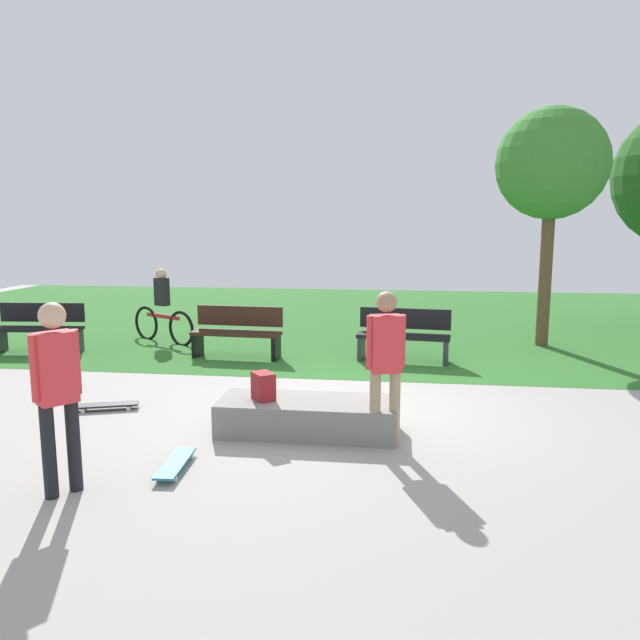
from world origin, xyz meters
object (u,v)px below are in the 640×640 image
object	(u,v)px
backpack_on_ledge	(263,386)
skateboard_spare	(106,405)
cyclist_on_bicycle	(163,311)
skater_watching	(386,357)
park_bench_far_left	(237,331)
skateboard_by_ledge	(176,463)
park_bench_by_oak	(404,334)
concrete_ledge	(307,416)
skater_performing_trick	(57,384)
tree_young_birch	(552,166)
park_bench_far_right	(39,327)

from	to	relation	value
backpack_on_ledge	skateboard_spare	xyz separation A→B (m)	(-2.21, 0.54, -0.48)
backpack_on_ledge	cyclist_on_bicycle	bearing A→B (deg)	-3.43
skater_watching	park_bench_far_left	distance (m)	4.94
backpack_on_ledge	skateboard_by_ledge	xyz separation A→B (m)	(-0.62, -1.20, -0.48)
skateboard_spare	park_bench_by_oak	size ratio (longest dim) A/B	0.50
cyclist_on_bicycle	park_bench_far_left	bearing A→B (deg)	-31.77
skateboard_spare	park_bench_far_left	world-z (taller)	park_bench_far_left
concrete_ledge	skater_watching	xyz separation A→B (m)	(0.90, -0.30, 0.80)
skater_performing_trick	park_bench_by_oak	size ratio (longest dim) A/B	1.06
skater_performing_trick	skater_watching	bearing A→B (deg)	29.40
skater_performing_trick	cyclist_on_bicycle	size ratio (longest dim) A/B	1.08
skater_performing_trick	park_bench_far_left	size ratio (longest dim) A/B	1.07
backpack_on_ledge	tree_young_birch	distance (m)	7.68
skateboard_spare	cyclist_on_bicycle	world-z (taller)	cyclist_on_bicycle
concrete_ledge	skateboard_by_ledge	world-z (taller)	concrete_ledge
concrete_ledge	tree_young_birch	xyz separation A→B (m)	(3.83, 5.59, 3.27)
skater_watching	skateboard_by_ledge	bearing A→B (deg)	-155.03
skateboard_spare	tree_young_birch	xyz separation A→B (m)	(6.55, 5.10, 3.40)
skater_watching	cyclist_on_bicycle	size ratio (longest dim) A/B	1.05
park_bench_far_right	skateboard_spare	bearing A→B (deg)	-47.81
skater_watching	tree_young_birch	size ratio (longest dim) A/B	0.37
park_bench_far_right	cyclist_on_bicycle	distance (m)	2.28
concrete_ledge	tree_young_birch	size ratio (longest dim) A/B	0.45
concrete_ledge	skateboard_by_ledge	distance (m)	1.68
backpack_on_ledge	concrete_ledge	bearing A→B (deg)	-121.00
skater_watching	cyclist_on_bicycle	bearing A→B (deg)	131.45
park_bench_far_right	cyclist_on_bicycle	world-z (taller)	cyclist_on_bicycle
skater_performing_trick	skateboard_spare	size ratio (longest dim) A/B	2.12
skateboard_by_ledge	cyclist_on_bicycle	xyz separation A→B (m)	(-2.59, 6.17, 0.57)
skater_watching	skateboard_by_ledge	distance (m)	2.42
backpack_on_ledge	cyclist_on_bicycle	distance (m)	5.92
park_bench_by_oak	park_bench_far_left	xyz separation A→B (m)	(-2.97, -0.10, 0.00)
cyclist_on_bicycle	tree_young_birch	bearing A→B (deg)	5.02
park_bench_far_left	cyclist_on_bicycle	bearing A→B (deg)	148.23
skater_performing_trick	tree_young_birch	bearing A→B (deg)	52.43
park_bench_by_oak	skater_watching	bearing A→B (deg)	-92.97
park_bench_by_oak	tree_young_birch	xyz separation A→B (m)	(2.71, 1.72, 2.99)
skateboard_by_ledge	skateboard_spare	bearing A→B (deg)	132.58
skater_performing_trick	tree_young_birch	distance (m)	9.74
skateboard_spare	park_bench_far_left	bearing A→B (deg)	75.20
skateboard_spare	park_bench_far_right	xyz separation A→B (m)	(-2.93, 3.23, 0.42)
skater_watching	tree_young_birch	xyz separation A→B (m)	(2.93, 5.89, 2.48)
skater_performing_trick	cyclist_on_bicycle	xyz separation A→B (m)	(-1.79, 6.81, -0.39)
skateboard_spare	backpack_on_ledge	bearing A→B (deg)	-13.66
park_bench_by_oak	park_bench_far_left	distance (m)	2.97
cyclist_on_bicycle	skateboard_by_ledge	bearing A→B (deg)	-67.21
skateboard_by_ledge	skateboard_spare	xyz separation A→B (m)	(-1.59, 1.73, 0.00)
skater_performing_trick	park_bench_far_right	world-z (taller)	skater_performing_trick
concrete_ledge	backpack_on_ledge	bearing A→B (deg)	-174.71
tree_young_birch	cyclist_on_bicycle	world-z (taller)	tree_young_birch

